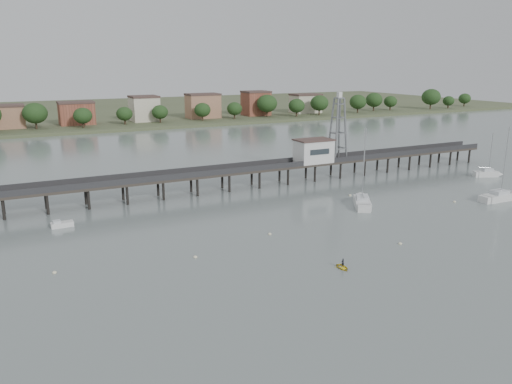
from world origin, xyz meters
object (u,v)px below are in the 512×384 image
sailboat_d (505,196)px  pier (210,174)px  sailboat_e (491,174)px  yellow_dinghy (342,268)px  lattice_tower (338,129)px  sailboat_c (361,200)px  white_tender (61,225)px

sailboat_d → pier: bearing=148.7°
sailboat_e → yellow_dinghy: (-63.16, -28.56, -0.66)m
lattice_tower → sailboat_c: 25.18m
sailboat_e → white_tender: bearing=-161.5°
pier → sailboat_e: sailboat_e is taller
sailboat_c → white_tender: 53.38m
pier → lattice_tower: bearing=0.0°
yellow_dinghy → sailboat_c: bearing=51.8°
pier → white_tender: (-29.97, -10.31, -3.38)m
sailboat_c → sailboat_e: size_ratio=1.42×
pier → sailboat_d: 58.29m
sailboat_e → white_tender: size_ratio=3.07×
lattice_tower → sailboat_e: lattice_tower is taller
white_tender → pier: bearing=16.2°
pier → sailboat_c: size_ratio=9.77×
pier → sailboat_e: bearing=-14.0°
sailboat_d → sailboat_e: sailboat_d is taller
pier → sailboat_c: bearing=-43.2°
sailboat_d → lattice_tower: bearing=120.6°
lattice_tower → white_tender: (-61.47, -10.31, -10.68)m
lattice_tower → sailboat_e: (32.50, -15.97, -10.45)m
yellow_dinghy → pier: bearing=95.3°
sailboat_e → yellow_dinghy: size_ratio=4.79×
sailboat_e → white_tender: sailboat_e is taller
pier → white_tender: pier is taller
lattice_tower → yellow_dinghy: 55.19m
yellow_dinghy → sailboat_e: bearing=28.5°
pier → sailboat_d: bearing=-32.3°
lattice_tower → yellow_dinghy: bearing=-124.5°
sailboat_e → pier: bearing=-172.0°
lattice_tower → sailboat_e: bearing=-26.2°
sailboat_c → lattice_tower: bearing=9.2°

